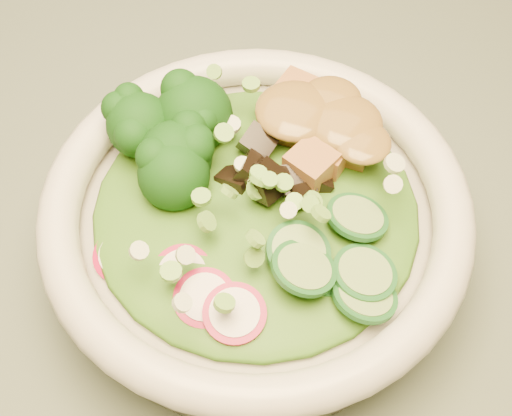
% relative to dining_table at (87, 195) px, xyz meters
% --- Properties ---
extents(floor, '(4.00, 4.00, 0.00)m').
position_rel_dining_table_xyz_m(floor, '(0.00, 0.00, -0.64)').
color(floor, '#50391B').
rests_on(floor, ground).
extents(dining_table, '(1.20, 0.80, 0.75)m').
position_rel_dining_table_xyz_m(dining_table, '(0.00, 0.00, 0.00)').
color(dining_table, black).
rests_on(dining_table, ground).
extents(salad_bowl, '(0.27, 0.27, 0.07)m').
position_rel_dining_table_xyz_m(salad_bowl, '(0.20, -0.04, 0.15)').
color(salad_bowl, beige).
rests_on(salad_bowl, dining_table).
extents(lettuce_bed, '(0.21, 0.21, 0.02)m').
position_rel_dining_table_xyz_m(lettuce_bed, '(0.20, -0.04, 0.18)').
color(lettuce_bed, '#265812').
rests_on(lettuce_bed, salad_bowl).
extents(broccoli_florets, '(0.10, 0.09, 0.04)m').
position_rel_dining_table_xyz_m(broccoli_florets, '(0.14, -0.04, 0.19)').
color(broccoli_florets, black).
rests_on(broccoli_florets, salad_bowl).
extents(radish_slices, '(0.12, 0.07, 0.02)m').
position_rel_dining_table_xyz_m(radish_slices, '(0.20, -0.11, 0.18)').
color(radish_slices, maroon).
rests_on(radish_slices, salad_bowl).
extents(cucumber_slices, '(0.09, 0.09, 0.04)m').
position_rel_dining_table_xyz_m(cucumber_slices, '(0.27, -0.05, 0.19)').
color(cucumber_slices, '#7EA85D').
rests_on(cucumber_slices, salad_bowl).
extents(mushroom_heap, '(0.09, 0.09, 0.04)m').
position_rel_dining_table_xyz_m(mushroom_heap, '(0.20, -0.03, 0.19)').
color(mushroom_heap, black).
rests_on(mushroom_heap, salad_bowl).
extents(tofu_cubes, '(0.10, 0.08, 0.04)m').
position_rel_dining_table_xyz_m(tofu_cubes, '(0.21, 0.02, 0.19)').
color(tofu_cubes, '#9E6834').
rests_on(tofu_cubes, salad_bowl).
extents(peanut_sauce, '(0.07, 0.06, 0.02)m').
position_rel_dining_table_xyz_m(peanut_sauce, '(0.21, 0.02, 0.20)').
color(peanut_sauce, brown).
rests_on(peanut_sauce, tofu_cubes).
extents(scallion_garnish, '(0.19, 0.19, 0.02)m').
position_rel_dining_table_xyz_m(scallion_garnish, '(0.20, -0.04, 0.20)').
color(scallion_garnish, '#68A43A').
rests_on(scallion_garnish, salad_bowl).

